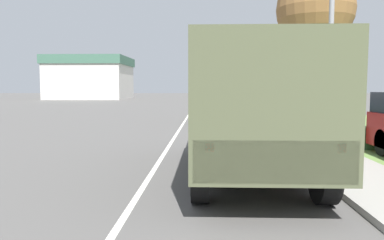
{
  "coord_description": "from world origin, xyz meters",
  "views": [
    {
      "loc": [
        1.22,
        2.14,
        1.94
      ],
      "look_at": [
        0.87,
        11.75,
        1.1
      ],
      "focal_mm": 35.0,
      "sensor_mm": 36.0,
      "label": 1
    }
  ],
  "objects_px": {
    "military_truck": "(249,104)",
    "lamp_post": "(324,12)",
    "car_third_ahead": "(209,97)",
    "car_nearest_ahead": "(223,111)",
    "car_second_ahead": "(214,100)"
  },
  "relations": [
    {
      "from": "military_truck",
      "to": "lamp_post",
      "type": "bearing_deg",
      "value": 48.16
    },
    {
      "from": "car_third_ahead",
      "to": "lamp_post",
      "type": "distance_m",
      "value": 39.83
    },
    {
      "from": "car_nearest_ahead",
      "to": "car_third_ahead",
      "type": "relative_size",
      "value": 0.97
    },
    {
      "from": "car_second_ahead",
      "to": "military_truck",
      "type": "bearing_deg",
      "value": -89.6
    },
    {
      "from": "lamp_post",
      "to": "car_third_ahead",
      "type": "bearing_deg",
      "value": 94.12
    },
    {
      "from": "military_truck",
      "to": "car_second_ahead",
      "type": "distance_m",
      "value": 26.28
    },
    {
      "from": "car_nearest_ahead",
      "to": "lamp_post",
      "type": "relative_size",
      "value": 0.65
    },
    {
      "from": "car_second_ahead",
      "to": "car_third_ahead",
      "type": "relative_size",
      "value": 0.98
    },
    {
      "from": "car_nearest_ahead",
      "to": "car_second_ahead",
      "type": "xyz_separation_m",
      "value": [
        -0.19,
        13.74,
        0.1
      ]
    },
    {
      "from": "military_truck",
      "to": "car_second_ahead",
      "type": "bearing_deg",
      "value": 90.4
    },
    {
      "from": "car_nearest_ahead",
      "to": "lamp_post",
      "type": "distance_m",
      "value": 10.71
    },
    {
      "from": "car_second_ahead",
      "to": "car_third_ahead",
      "type": "height_order",
      "value": "car_second_ahead"
    },
    {
      "from": "lamp_post",
      "to": "car_nearest_ahead",
      "type": "bearing_deg",
      "value": 103.43
    },
    {
      "from": "military_truck",
      "to": "car_third_ahead",
      "type": "height_order",
      "value": "military_truck"
    },
    {
      "from": "military_truck",
      "to": "lamp_post",
      "type": "relative_size",
      "value": 1.0
    }
  ]
}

